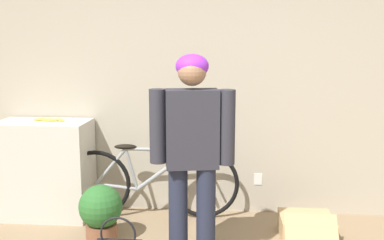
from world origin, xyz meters
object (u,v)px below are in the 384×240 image
at_px(bicycle, 150,182).
at_px(banana, 49,120).
at_px(person, 192,145).
at_px(potted_plant, 101,211).
at_px(cardboard_box, 306,227).

distance_m(bicycle, banana, 1.17).
xyz_separation_m(person, potted_plant, (-0.83, 0.34, -0.69)).
relative_size(person, banana, 5.00).
relative_size(cardboard_box, potted_plant, 0.99).
height_order(person, bicycle, person).
distance_m(person, banana, 1.74).
relative_size(person, potted_plant, 3.23).
distance_m(bicycle, potted_plant, 0.68).
bearing_deg(cardboard_box, potted_plant, -173.18).
distance_m(banana, cardboard_box, 2.65).
distance_m(person, bicycle, 1.20).
bearing_deg(potted_plant, banana, 139.16).
bearing_deg(banana, potted_plant, -40.84).
relative_size(banana, potted_plant, 0.65).
xyz_separation_m(bicycle, banana, (-0.99, -0.01, 0.61)).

